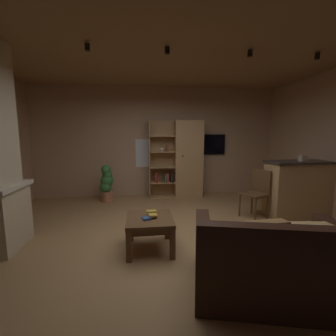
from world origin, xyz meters
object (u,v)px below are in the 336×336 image
bookshelf_cabinet (185,160)px  leather_couch (271,264)px  kitchen_bar_counter (303,189)px  dining_chair (257,190)px  tissue_box (303,158)px  table_book_1 (153,215)px  potted_floor_plant (107,183)px  wall_mounted_tv (207,144)px  coffee_table (150,224)px  table_book_2 (152,211)px  table_book_0 (147,218)px

bookshelf_cabinet → leather_couch: size_ratio=1.16×
kitchen_bar_counter → dining_chair: size_ratio=1.53×
tissue_box → table_book_1: bearing=-161.1°
dining_chair → potted_floor_plant: bearing=155.4°
kitchen_bar_counter → wall_mounted_tv: (-1.33, 1.98, 0.79)m
coffee_table → table_book_2: table_book_2 is taller
bookshelf_cabinet → leather_couch: (0.14, -3.78, -0.65)m
bookshelf_cabinet → wall_mounted_tv: 0.79m
wall_mounted_tv → table_book_2: bearing=-119.7°
bookshelf_cabinet → table_book_1: bearing=-109.3°
tissue_box → wall_mounted_tv: (-1.28, 1.98, 0.19)m
tissue_box → leather_couch: 2.82m
table_book_2 → dining_chair: 2.30m
dining_chair → potted_floor_plant: (-3.04, 1.39, -0.08)m
kitchen_bar_counter → table_book_0: size_ratio=13.30×
kitchen_bar_counter → potted_floor_plant: (-3.93, 1.47, -0.10)m
table_book_1 → potted_floor_plant: potted_floor_plant is taller
table_book_0 → table_book_1: bearing=21.1°
table_book_1 → table_book_2: 0.11m
table_book_0 → table_book_1: 0.10m
dining_chair → kitchen_bar_counter: bearing=-4.8°
dining_chair → table_book_2: bearing=-154.8°
table_book_0 → dining_chair: bearing=27.3°
table_book_0 → dining_chair: size_ratio=0.12×
coffee_table → kitchen_bar_counter: bearing=17.9°
table_book_2 → leather_couch: bearing=-44.5°
tissue_box → potted_floor_plant: (-3.88, 1.47, -0.70)m
coffee_table → table_book_2: (0.03, 0.07, 0.15)m
tissue_box → dining_chair: tissue_box is taller
bookshelf_cabinet → coffee_table: bearing=-110.3°
leather_couch → table_book_0: leather_couch is taller
table_book_0 → leather_couch: bearing=-39.0°
leather_couch → potted_floor_plant: size_ratio=1.89×
leather_couch → bookshelf_cabinet: bearing=92.2°
tissue_box → table_book_2: tissue_box is taller
table_book_2 → dining_chair: size_ratio=0.15×
dining_chair → table_book_1: bearing=-152.4°
table_book_1 → table_book_2: table_book_2 is taller
kitchen_bar_counter → table_book_1: size_ratio=12.90×
tissue_box → coffee_table: tissue_box is taller
coffee_table → dining_chair: (2.11, 1.05, 0.16)m
bookshelf_cabinet → kitchen_bar_counter: bearing=-41.5°
table_book_0 → dining_chair: (2.16, 1.11, 0.06)m
coffee_table → table_book_1: (0.04, -0.03, 0.13)m
tissue_box → leather_couch: bearing=-131.8°
table_book_2 → bookshelf_cabinet: bearing=69.8°
tissue_box → leather_couch: size_ratio=0.07×
wall_mounted_tv → dining_chair: bearing=-77.0°
leather_couch → wall_mounted_tv: 4.15m
coffee_table → wall_mounted_tv: wall_mounted_tv is taller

